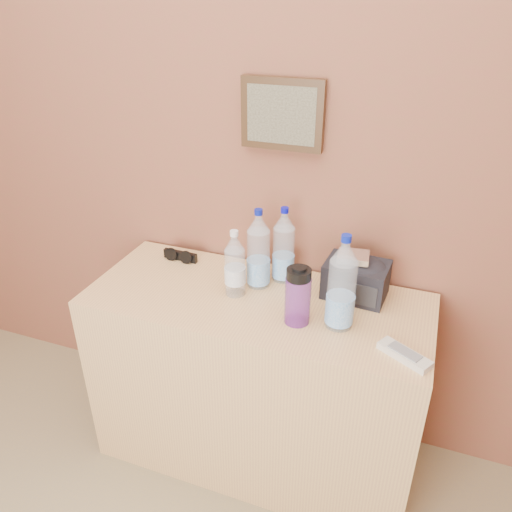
{
  "coord_description": "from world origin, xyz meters",
  "views": [
    {
      "loc": [
        0.64,
        0.28,
        1.8
      ],
      "look_at": [
        0.11,
        1.71,
        0.97
      ],
      "focal_mm": 35.0,
      "sensor_mm": 36.0,
      "label": 1
    }
  ],
  "objects_px": {
    "pet_large_c": "(258,253)",
    "pet_large_d": "(342,287)",
    "foil_packet": "(353,257)",
    "pet_large_b": "(284,248)",
    "nalgene_bottle": "(298,295)",
    "dresser": "(257,380)",
    "pet_small": "(235,267)",
    "sunglasses": "(180,256)",
    "toiletry_bag": "(356,277)",
    "ac_remote": "(404,355)"
  },
  "relations": [
    {
      "from": "dresser",
      "to": "pet_large_d",
      "type": "height_order",
      "value": "pet_large_d"
    },
    {
      "from": "nalgene_bottle",
      "to": "dresser",
      "type": "bearing_deg",
      "value": 154.31
    },
    {
      "from": "pet_large_b",
      "to": "ac_remote",
      "type": "xyz_separation_m",
      "value": [
        0.49,
        -0.32,
        -0.12
      ]
    },
    {
      "from": "nalgene_bottle",
      "to": "toiletry_bag",
      "type": "xyz_separation_m",
      "value": [
        0.15,
        0.23,
        -0.03
      ]
    },
    {
      "from": "pet_large_d",
      "to": "pet_large_c",
      "type": "bearing_deg",
      "value": 156.36
    },
    {
      "from": "pet_large_c",
      "to": "pet_large_d",
      "type": "height_order",
      "value": "pet_large_d"
    },
    {
      "from": "pet_small",
      "to": "pet_large_d",
      "type": "bearing_deg",
      "value": -8.77
    },
    {
      "from": "nalgene_bottle",
      "to": "sunglasses",
      "type": "height_order",
      "value": "nalgene_bottle"
    },
    {
      "from": "sunglasses",
      "to": "toiletry_bag",
      "type": "bearing_deg",
      "value": 0.66
    },
    {
      "from": "pet_large_b",
      "to": "pet_large_d",
      "type": "bearing_deg",
      "value": -39.92
    },
    {
      "from": "pet_large_b",
      "to": "sunglasses",
      "type": "bearing_deg",
      "value": -179.61
    },
    {
      "from": "nalgene_bottle",
      "to": "sunglasses",
      "type": "relative_size",
      "value": 1.42
    },
    {
      "from": "toiletry_bag",
      "to": "foil_packet",
      "type": "height_order",
      "value": "foil_packet"
    },
    {
      "from": "dresser",
      "to": "pet_large_d",
      "type": "bearing_deg",
      "value": -10.13
    },
    {
      "from": "dresser",
      "to": "toiletry_bag",
      "type": "xyz_separation_m",
      "value": [
        0.33,
        0.15,
        0.47
      ]
    },
    {
      "from": "pet_large_b",
      "to": "ac_remote",
      "type": "distance_m",
      "value": 0.6
    },
    {
      "from": "pet_large_d",
      "to": "toiletry_bag",
      "type": "distance_m",
      "value": 0.22
    },
    {
      "from": "pet_large_d",
      "to": "nalgene_bottle",
      "type": "relative_size",
      "value": 1.58
    },
    {
      "from": "pet_large_b",
      "to": "foil_packet",
      "type": "height_order",
      "value": "pet_large_b"
    },
    {
      "from": "ac_remote",
      "to": "toiletry_bag",
      "type": "relative_size",
      "value": 0.77
    },
    {
      "from": "foil_packet",
      "to": "nalgene_bottle",
      "type": "bearing_deg",
      "value": -121.77
    },
    {
      "from": "foil_packet",
      "to": "dresser",
      "type": "bearing_deg",
      "value": -156.48
    },
    {
      "from": "nalgene_bottle",
      "to": "pet_small",
      "type": "bearing_deg",
      "value": 160.97
    },
    {
      "from": "foil_packet",
      "to": "pet_large_b",
      "type": "bearing_deg",
      "value": 173.47
    },
    {
      "from": "pet_small",
      "to": "ac_remote",
      "type": "xyz_separation_m",
      "value": [
        0.63,
        -0.16,
        -0.1
      ]
    },
    {
      "from": "pet_large_b",
      "to": "pet_large_d",
      "type": "height_order",
      "value": "pet_large_d"
    },
    {
      "from": "dresser",
      "to": "pet_large_c",
      "type": "distance_m",
      "value": 0.54
    },
    {
      "from": "pet_small",
      "to": "ac_remote",
      "type": "relative_size",
      "value": 1.51
    },
    {
      "from": "pet_large_c",
      "to": "nalgene_bottle",
      "type": "relative_size",
      "value": 1.47
    },
    {
      "from": "pet_large_b",
      "to": "sunglasses",
      "type": "distance_m",
      "value": 0.46
    },
    {
      "from": "pet_large_b",
      "to": "pet_small",
      "type": "distance_m",
      "value": 0.21
    },
    {
      "from": "pet_large_d",
      "to": "ac_remote",
      "type": "distance_m",
      "value": 0.28
    },
    {
      "from": "nalgene_bottle",
      "to": "foil_packet",
      "type": "height_order",
      "value": "nalgene_bottle"
    },
    {
      "from": "pet_small",
      "to": "toiletry_bag",
      "type": "xyz_separation_m",
      "value": [
        0.42,
        0.14,
        -0.04
      ]
    },
    {
      "from": "pet_large_b",
      "to": "pet_large_c",
      "type": "bearing_deg",
      "value": -135.35
    },
    {
      "from": "sunglasses",
      "to": "toiletry_bag",
      "type": "relative_size",
      "value": 0.67
    },
    {
      "from": "pet_large_d",
      "to": "nalgene_bottle",
      "type": "height_order",
      "value": "pet_large_d"
    },
    {
      "from": "pet_large_d",
      "to": "foil_packet",
      "type": "distance_m",
      "value": 0.19
    },
    {
      "from": "dresser",
      "to": "ac_remote",
      "type": "height_order",
      "value": "ac_remote"
    },
    {
      "from": "pet_small",
      "to": "sunglasses",
      "type": "distance_m",
      "value": 0.36
    },
    {
      "from": "dresser",
      "to": "pet_large_b",
      "type": "distance_m",
      "value": 0.56
    },
    {
      "from": "pet_large_c",
      "to": "ac_remote",
      "type": "distance_m",
      "value": 0.63
    },
    {
      "from": "pet_large_d",
      "to": "sunglasses",
      "type": "xyz_separation_m",
      "value": [
        -0.71,
        0.22,
        -0.13
      ]
    },
    {
      "from": "dresser",
      "to": "nalgene_bottle",
      "type": "bearing_deg",
      "value": -25.69
    },
    {
      "from": "foil_packet",
      "to": "pet_small",
      "type": "bearing_deg",
      "value": -161.86
    },
    {
      "from": "ac_remote",
      "to": "foil_packet",
      "type": "bearing_deg",
      "value": 157.18
    },
    {
      "from": "pet_large_b",
      "to": "pet_large_d",
      "type": "xyz_separation_m",
      "value": [
        0.27,
        -0.22,
        0.02
      ]
    },
    {
      "from": "dresser",
      "to": "pet_large_b",
      "type": "bearing_deg",
      "value": 74.31
    },
    {
      "from": "sunglasses",
      "to": "foil_packet",
      "type": "bearing_deg",
      "value": -0.15
    },
    {
      "from": "dresser",
      "to": "ac_remote",
      "type": "distance_m",
      "value": 0.69
    }
  ]
}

